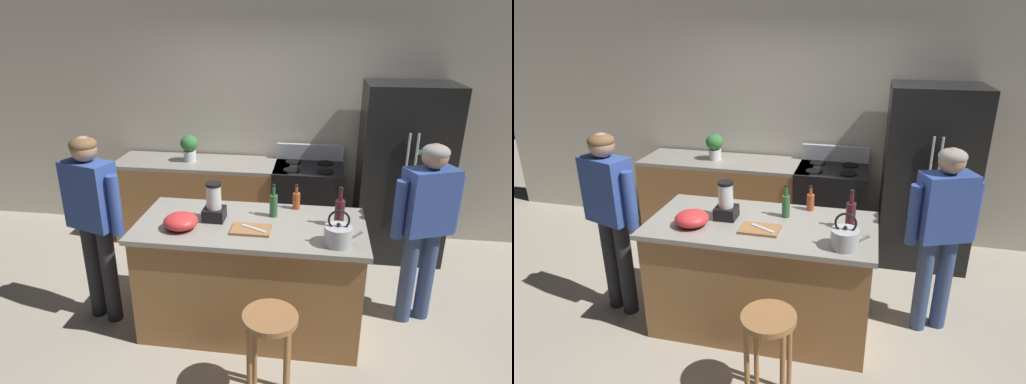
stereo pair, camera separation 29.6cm
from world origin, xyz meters
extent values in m
plane|color=#B2A893|center=(0.00, 0.00, 0.00)|extent=(14.00, 14.00, 0.00)
cube|color=beige|center=(0.00, 1.95, 1.35)|extent=(8.00, 0.10, 2.70)
cube|color=#9E6B3D|center=(0.00, 0.00, 0.46)|extent=(1.74, 0.80, 0.91)
cube|color=gray|center=(0.00, 0.00, 0.93)|extent=(1.80, 0.86, 0.04)
cube|color=#9E6B3D|center=(-0.80, 1.55, 0.46)|extent=(2.00, 0.64, 0.91)
cube|color=gray|center=(-0.80, 1.55, 0.93)|extent=(2.00, 0.64, 0.04)
cube|color=black|center=(1.40, 1.50, 0.94)|extent=(0.90, 0.70, 1.88)
cylinder|color=#B7BABF|center=(1.36, 1.13, 1.03)|extent=(0.02, 0.02, 0.85)
cylinder|color=#B7BABF|center=(1.44, 1.13, 1.03)|extent=(0.02, 0.02, 0.85)
cube|color=red|center=(1.75, 1.15, 1.10)|extent=(0.05, 0.01, 0.05)
cube|color=yellow|center=(1.47, 1.15, 0.89)|extent=(0.05, 0.01, 0.05)
cube|color=orange|center=(1.32, 1.15, 0.89)|extent=(0.05, 0.01, 0.05)
cube|color=#3FB259|center=(1.46, 1.15, 1.27)|extent=(0.05, 0.01, 0.05)
cube|color=orange|center=(1.53, 1.15, 0.89)|extent=(0.05, 0.01, 0.05)
cube|color=black|center=(0.41, 1.52, 0.48)|extent=(0.76, 0.64, 0.95)
cube|color=black|center=(0.41, 1.20, 0.43)|extent=(0.60, 0.01, 0.24)
cube|color=#B7BABF|center=(0.41, 1.81, 1.04)|extent=(0.76, 0.06, 0.18)
cylinder|color=black|center=(0.23, 1.37, 0.96)|extent=(0.18, 0.18, 0.01)
cylinder|color=black|center=(0.59, 1.37, 0.96)|extent=(0.18, 0.18, 0.01)
cylinder|color=black|center=(0.23, 1.67, 0.96)|extent=(0.18, 0.18, 0.01)
cylinder|color=black|center=(0.59, 1.67, 0.96)|extent=(0.18, 0.18, 0.01)
cylinder|color=#26262B|center=(-1.36, -0.05, 0.44)|extent=(0.16, 0.16, 0.88)
cylinder|color=#26262B|center=(-1.19, -0.11, 0.44)|extent=(0.16, 0.16, 0.88)
cube|color=#334C99|center=(-1.28, -0.08, 1.16)|extent=(0.45, 0.33, 0.55)
cylinder|color=#334C99|center=(-1.52, 0.00, 1.11)|extent=(0.11, 0.11, 0.49)
cylinder|color=#334C99|center=(-1.04, -0.15, 1.11)|extent=(0.11, 0.11, 0.49)
sphere|color=tan|center=(-1.28, -0.08, 1.53)|extent=(0.25, 0.25, 0.20)
ellipsoid|color=brown|center=(-1.28, -0.08, 1.56)|extent=(0.26, 0.26, 0.12)
cylinder|color=#384C7A|center=(1.47, 0.31, 0.42)|extent=(0.17, 0.17, 0.84)
cylinder|color=#384C7A|center=(1.30, 0.25, 0.42)|extent=(0.17, 0.17, 0.84)
cube|color=#334C99|center=(1.39, 0.28, 1.11)|extent=(0.45, 0.35, 0.54)
cylinder|color=#334C99|center=(1.62, 0.37, 1.06)|extent=(0.12, 0.12, 0.48)
cylinder|color=#334C99|center=(1.15, 0.19, 1.06)|extent=(0.12, 0.12, 0.48)
sphere|color=tan|center=(1.39, 0.28, 1.48)|extent=(0.26, 0.26, 0.20)
ellipsoid|color=gray|center=(1.39, 0.28, 1.51)|extent=(0.27, 0.27, 0.12)
cylinder|color=#9E6B3D|center=(0.25, -0.80, 0.68)|extent=(0.36, 0.36, 0.04)
cylinder|color=#9E6B3D|center=(0.13, -0.92, 0.33)|extent=(0.04, 0.04, 0.66)
cylinder|color=#9E6B3D|center=(0.37, -0.92, 0.33)|extent=(0.04, 0.04, 0.66)
cylinder|color=#9E6B3D|center=(0.13, -0.68, 0.33)|extent=(0.04, 0.04, 0.66)
cylinder|color=#9E6B3D|center=(0.37, -0.68, 0.33)|extent=(0.04, 0.04, 0.66)
cylinder|color=silver|center=(-0.94, 1.55, 1.01)|extent=(0.14, 0.14, 0.12)
ellipsoid|color=#337A38|center=(-0.94, 1.55, 1.16)|extent=(0.20, 0.20, 0.18)
cube|color=black|center=(-0.30, 0.03, 1.00)|extent=(0.17, 0.17, 0.10)
cylinder|color=silver|center=(-0.30, 0.03, 1.15)|extent=(0.12, 0.12, 0.19)
cylinder|color=black|center=(-0.30, 0.03, 1.25)|extent=(0.12, 0.12, 0.02)
cylinder|color=#2D6638|center=(0.16, 0.16, 1.04)|extent=(0.07, 0.07, 0.18)
cylinder|color=#2D6638|center=(0.16, 0.16, 1.17)|extent=(0.03, 0.03, 0.08)
cylinder|color=black|center=(0.16, 0.16, 1.22)|extent=(0.03, 0.03, 0.02)
cylinder|color=#B24C26|center=(0.34, 0.35, 1.02)|extent=(0.06, 0.06, 0.14)
cylinder|color=#B24C26|center=(0.34, 0.35, 1.12)|extent=(0.02, 0.02, 0.06)
cylinder|color=black|center=(0.34, 0.35, 1.16)|extent=(0.03, 0.03, 0.02)
cylinder|color=#471923|center=(0.69, 0.06, 1.06)|extent=(0.08, 0.08, 0.21)
cylinder|color=#471923|center=(0.69, 0.06, 1.21)|extent=(0.03, 0.03, 0.09)
cylinder|color=black|center=(0.69, 0.06, 1.26)|extent=(0.03, 0.03, 0.02)
ellipsoid|color=red|center=(-0.52, -0.16, 1.01)|extent=(0.27, 0.27, 0.12)
cylinder|color=#B7BABF|center=(0.67, -0.26, 1.02)|extent=(0.20, 0.20, 0.14)
sphere|color=black|center=(0.67, -0.26, 1.11)|extent=(0.03, 0.03, 0.03)
cylinder|color=#B7BABF|center=(0.80, -0.26, 1.04)|extent=(0.09, 0.03, 0.08)
torus|color=black|center=(0.67, -0.26, 1.14)|extent=(0.16, 0.02, 0.16)
cube|color=#9E6B3D|center=(0.02, -0.13, 0.96)|extent=(0.30, 0.20, 0.02)
cube|color=#B7BABF|center=(0.04, -0.13, 0.98)|extent=(0.21, 0.13, 0.01)
camera|label=1|loc=(0.48, -3.06, 2.42)|focal=30.44mm
camera|label=2|loc=(0.77, -3.01, 2.42)|focal=30.44mm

